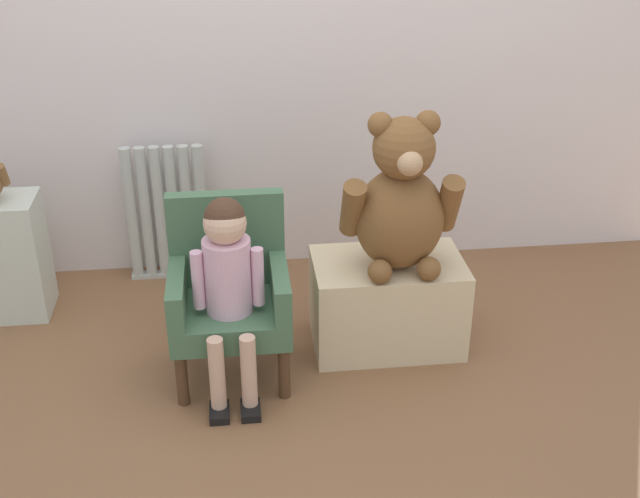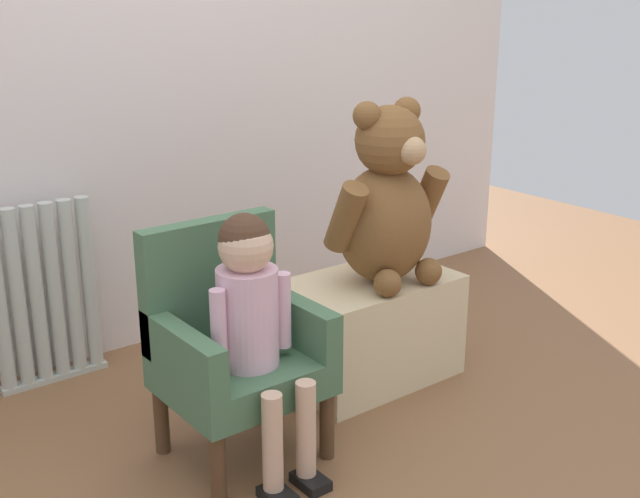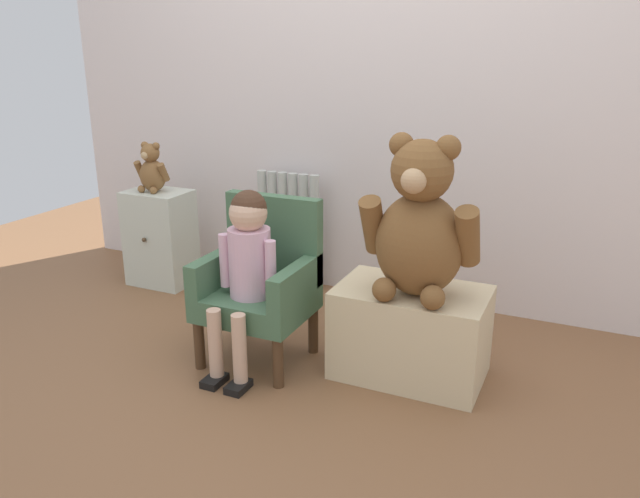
{
  "view_description": "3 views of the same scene",
  "coord_description": "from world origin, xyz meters",
  "views": [
    {
      "loc": [
        -0.17,
        -2.15,
        1.82
      ],
      "look_at": [
        0.12,
        0.39,
        0.51
      ],
      "focal_mm": 45.0,
      "sensor_mm": 36.0,
      "label": 1
    },
    {
      "loc": [
        -1.3,
        -1.38,
        1.31
      ],
      "look_at": [
        0.13,
        0.46,
        0.55
      ],
      "focal_mm": 45.0,
      "sensor_mm": 36.0,
      "label": 2
    },
    {
      "loc": [
        1.02,
        -1.67,
        1.27
      ],
      "look_at": [
        0.04,
        0.47,
        0.5
      ],
      "focal_mm": 35.0,
      "sensor_mm": 36.0,
      "label": 3
    }
  ],
  "objects": [
    {
      "name": "large_teddy_bear",
      "position": [
        0.43,
        0.49,
        0.64
      ],
      "size": [
        0.44,
        0.31,
        0.61
      ],
      "color": "brown",
      "rests_on": "low_bench"
    },
    {
      "name": "child_armchair",
      "position": [
        -0.21,
        0.43,
        0.34
      ],
      "size": [
        0.43,
        0.39,
        0.68
      ],
      "color": "#436849",
      "rests_on": "ground_plane"
    },
    {
      "name": "low_bench",
      "position": [
        0.41,
        0.53,
        0.18
      ],
      "size": [
        0.59,
        0.37,
        0.37
      ],
      "primitive_type": "cube",
      "color": "beige",
      "rests_on": "ground_plane"
    },
    {
      "name": "child_figure",
      "position": [
        -0.21,
        0.32,
        0.49
      ],
      "size": [
        0.25,
        0.35,
        0.74
      ],
      "color": "#DDADC4",
      "rests_on": "ground_plane"
    },
    {
      "name": "radiator",
      "position": [
        -0.48,
        1.2,
        0.32
      ],
      "size": [
        0.37,
        0.05,
        0.64
      ],
      "color": "#B8BFB6",
      "rests_on": "ground_plane"
    },
    {
      "name": "ground_plane",
      "position": [
        0.0,
        0.0,
        0.0
      ],
      "size": [
        6.0,
        6.0,
        0.0
      ],
      "primitive_type": "plane",
      "color": "brown"
    },
    {
      "name": "back_wall",
      "position": [
        0.0,
        1.32,
        1.2
      ],
      "size": [
        3.8,
        0.05,
        2.4
      ],
      "primitive_type": "cube",
      "color": "silver",
      "rests_on": "ground_plane"
    }
  ]
}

